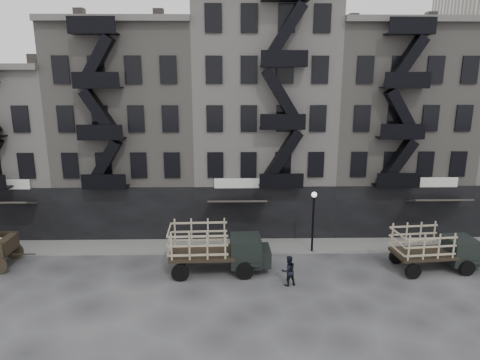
{
  "coord_description": "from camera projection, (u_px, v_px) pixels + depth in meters",
  "views": [
    {
      "loc": [
        -2.36,
        -24.06,
        11.81
      ],
      "look_at": [
        -1.81,
        4.0,
        4.75
      ],
      "focal_mm": 32.0,
      "sensor_mm": 36.0,
      "label": 1
    }
  ],
  "objects": [
    {
      "name": "ground",
      "position": [
        271.0,
        271.0,
        26.26
      ],
      "size": [
        140.0,
        140.0,
        0.0
      ],
      "primitive_type": "plane",
      "color": "#38383A",
      "rests_on": "ground"
    },
    {
      "name": "sidewalk",
      "position": [
        266.0,
        246.0,
        29.88
      ],
      "size": [
        55.0,
        2.5,
        0.15
      ],
      "primitive_type": "cube",
      "color": "slate",
      "rests_on": "ground"
    },
    {
      "name": "building_west",
      "position": [
        10.0,
        148.0,
        33.95
      ],
      "size": [
        10.0,
        11.35,
        13.2
      ],
      "color": "#AEA8A0",
      "rests_on": "ground"
    },
    {
      "name": "building_midwest",
      "position": [
        135.0,
        129.0,
        33.77
      ],
      "size": [
        10.0,
        11.35,
        16.2
      ],
      "color": "gray",
      "rests_on": "ground"
    },
    {
      "name": "building_center",
      "position": [
        262.0,
        116.0,
        33.71
      ],
      "size": [
        10.0,
        11.35,
        18.2
      ],
      "color": "#AEA8A0",
      "rests_on": "ground"
    },
    {
      "name": "building_mideast",
      "position": [
        386.0,
        128.0,
        34.14
      ],
      "size": [
        10.0,
        11.35,
        16.2
      ],
      "color": "gray",
      "rests_on": "ground"
    },
    {
      "name": "lamp_post",
      "position": [
        313.0,
        214.0,
        28.16
      ],
      "size": [
        0.36,
        0.36,
        4.28
      ],
      "color": "black",
      "rests_on": "ground"
    },
    {
      "name": "stake_truck_west",
      "position": [
        216.0,
        245.0,
        25.78
      ],
      "size": [
        6.13,
        2.72,
        3.03
      ],
      "rotation": [
        0.0,
        0.0,
        0.04
      ],
      "color": "black",
      "rests_on": "ground"
    },
    {
      "name": "stake_truck_east",
      "position": [
        436.0,
        246.0,
        26.08
      ],
      "size": [
        5.64,
        2.73,
        2.74
      ],
      "rotation": [
        0.0,
        0.0,
        0.1
      ],
      "color": "black",
      "rests_on": "ground"
    },
    {
      "name": "pedestrian_mid",
      "position": [
        288.0,
        271.0,
        24.28
      ],
      "size": [
        1.04,
        0.93,
        1.78
      ],
      "primitive_type": "imported",
      "rotation": [
        0.0,
        0.0,
        3.49
      ],
      "color": "black",
      "rests_on": "ground"
    }
  ]
}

